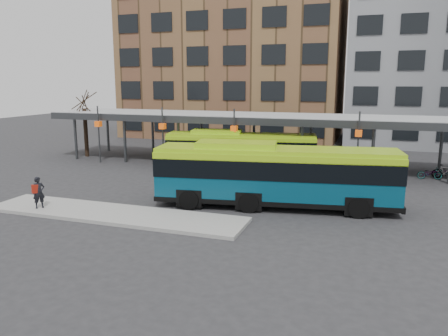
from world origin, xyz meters
TOP-DOWN VIEW (x-y plane):
  - ground at (0.00, 0.00)m, footprint 120.00×120.00m
  - boarding_island at (-5.50, -3.00)m, footprint 14.00×3.00m
  - canopy at (-0.06, 12.87)m, footprint 40.00×6.53m
  - tree at (-18.00, 12.00)m, footprint 1.64×1.64m
  - building_brick at (-10.00, 32.00)m, footprint 26.00×14.00m
  - bus_front at (1.98, 1.26)m, footprint 13.25×4.71m
  - bus_rear at (-2.70, 10.38)m, footprint 11.63×4.37m
  - pedestrian at (-9.66, -3.59)m, footprint 0.69×0.74m

SIDE VIEW (x-z plane):
  - ground at x=0.00m, z-range 0.00..0.00m
  - boarding_island at x=-5.50m, z-range 0.00..0.18m
  - pedestrian at x=-9.66m, z-range 0.19..1.88m
  - bus_rear at x=-2.70m, z-range 0.06..3.20m
  - bus_front at x=1.98m, z-range 0.07..3.65m
  - tree at x=-18.00m, z-range -0.36..5.23m
  - canopy at x=-0.06m, z-range 1.51..6.31m
  - building_brick at x=-10.00m, z-range 0.00..22.00m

